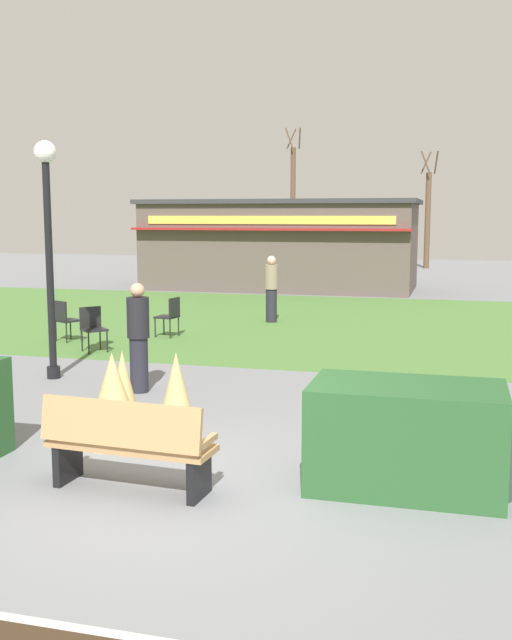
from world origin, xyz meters
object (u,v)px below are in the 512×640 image
object	(u,v)px
cafe_chair_west	(65,317)
cafe_chair_east	(92,325)
lamppost_mid	(48,230)
tree_center_bg	(428,217)
trash_bin	(488,453)
cafe_chair_center	(170,314)
person_standing	(271,289)
parked_car_west_slot	(275,260)
park_bench	(128,445)
food_kiosk	(281,244)
person_strolling	(138,337)
tree_right_bg	(293,203)

from	to	relation	value
cafe_chair_west	cafe_chair_east	size ratio (longest dim) A/B	1.00
lamppost_mid	tree_center_bg	bearing A→B (deg)	80.15
trash_bin	cafe_chair_center	distance (m)	10.36
cafe_chair_west	person_standing	world-z (taller)	person_standing
trash_bin	parked_car_west_slot	world-z (taller)	parked_car_west_slot
park_bench	parked_car_west_slot	size ratio (longest dim) A/B	0.41
cafe_chair_center	tree_center_bg	size ratio (longest dim) A/B	0.15
park_bench	parked_car_west_slot	world-z (taller)	parked_car_west_slot
park_bench	cafe_chair_west	bearing A→B (deg)	123.21
food_kiosk	cafe_chair_west	size ratio (longest dim) A/B	11.19
park_bench	lamppost_mid	size ratio (longest dim) A/B	0.44
lamppost_mid	parked_car_west_slot	bearing A→B (deg)	94.43
food_kiosk	parked_car_west_slot	size ratio (longest dim) A/B	2.34
cafe_chair_east	person_standing	world-z (taller)	person_standing
trash_bin	lamppost_mid	bearing A→B (deg)	152.24
food_kiosk	trash_bin	bearing A→B (deg)	-71.17
park_bench	food_kiosk	xyz separation A→B (m)	(-3.28, 20.45, 1.15)
cafe_chair_east	parked_car_west_slot	distance (m)	20.35
person_strolling	food_kiosk	bearing A→B (deg)	-149.42
park_bench	person_strolling	bearing A→B (deg)	112.55
cafe_chair_east	person_strolling	bearing A→B (deg)	-51.79
cafe_chair_west	cafe_chair_east	xyz separation A→B (m)	(1.13, -0.90, 0.00)
cafe_chair_east	lamppost_mid	bearing A→B (deg)	-77.69
food_kiosk	tree_right_bg	bearing A→B (deg)	100.74
food_kiosk	tree_right_bg	world-z (taller)	tree_right_bg
park_bench	cafe_chair_center	size ratio (longest dim) A/B	1.94
tree_center_bg	parked_car_west_slot	bearing A→B (deg)	-140.74
lamppost_mid	person_standing	xyz separation A→B (m)	(1.93, 7.32, -1.61)
tree_right_bg	cafe_chair_center	bearing A→B (deg)	-83.62
trash_bin	park_bench	bearing A→B (deg)	-166.30
parked_car_west_slot	cafe_chair_west	bearing A→B (deg)	-89.69
cafe_chair_west	person_standing	xyz separation A→B (m)	(3.58, 4.01, 0.33)
person_strolling	cafe_chair_center	bearing A→B (deg)	-138.70
lamppost_mid	cafe_chair_center	bearing A→B (deg)	85.98
parked_car_west_slot	park_bench	bearing A→B (deg)	-79.22
cafe_chair_center	parked_car_west_slot	world-z (taller)	parked_car_west_slot
cafe_chair_east	tree_right_bg	bearing A→B (deg)	94.19
parked_car_west_slot	cafe_chair_east	bearing A→B (deg)	-86.53
tree_right_bg	park_bench	bearing A→B (deg)	-80.22
lamppost_mid	cafe_chair_west	size ratio (longest dim) A/B	4.38
trash_bin	person_standing	size ratio (longest dim) A/B	0.50
lamppost_mid	cafe_chair_center	world-z (taller)	lamppost_mid
cafe_chair_east	food_kiosk	bearing A→B (deg)	87.25
trash_bin	tree_right_bg	xyz separation A→B (m)	(-9.39, 33.83, 2.94)
park_bench	cafe_chair_center	distance (m)	9.41
cafe_chair_west	cafe_chair_center	xyz separation A→B (m)	(1.97, 1.16, 0.00)
food_kiosk	cafe_chair_west	bearing A→B (deg)	-97.99
cafe_chair_east	park_bench	bearing A→B (deg)	-60.08
person_standing	tree_right_bg	world-z (taller)	tree_right_bg
cafe_chair_east	tree_center_bg	size ratio (longest dim) A/B	0.15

